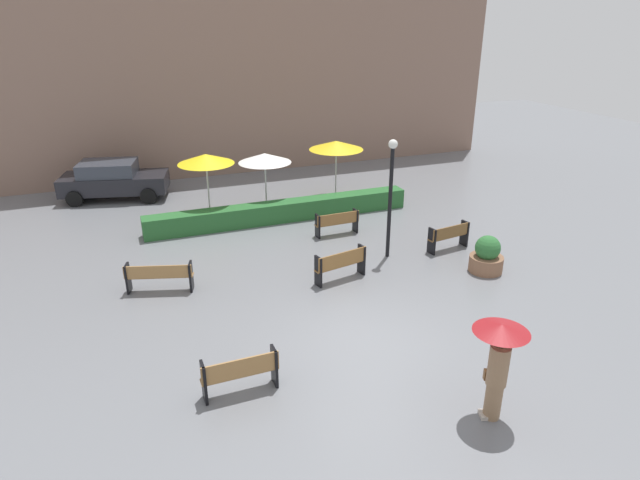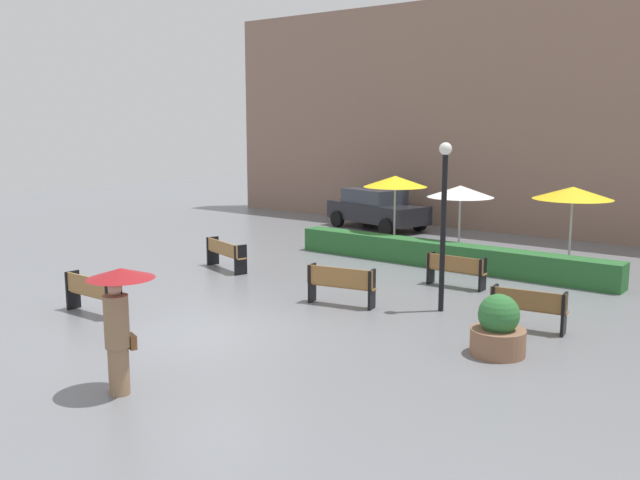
# 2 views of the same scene
# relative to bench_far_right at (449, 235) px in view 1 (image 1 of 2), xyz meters

# --- Properties ---
(ground_plane) EXTENTS (60.00, 60.00, 0.00)m
(ground_plane) POSITION_rel_bench_far_right_xyz_m (-4.83, -3.84, -0.51)
(ground_plane) COLOR slate
(bench_far_right) EXTENTS (1.54, 0.55, 0.86)m
(bench_far_right) POSITION_rel_bench_far_right_xyz_m (0.00, 0.00, 0.00)
(bench_far_right) COLOR brown
(bench_far_right) RESTS_ON ground
(bench_back_row) EXTENTS (1.57, 0.40, 0.83)m
(bench_back_row) POSITION_rel_bench_far_right_xyz_m (-2.88, 2.50, -0.02)
(bench_back_row) COLOR olive
(bench_back_row) RESTS_ON ground
(bench_mid_center) EXTENTS (1.65, 0.64, 0.91)m
(bench_mid_center) POSITION_rel_bench_far_right_xyz_m (-4.14, -0.75, 0.03)
(bench_mid_center) COLOR olive
(bench_mid_center) RESTS_ON ground
(bench_near_left) EXTENTS (1.57, 0.36, 0.87)m
(bench_near_left) POSITION_rel_bench_far_right_xyz_m (-8.04, -4.70, 0.01)
(bench_near_left) COLOR #9E7242
(bench_near_left) RESTS_ON ground
(bench_far_left) EXTENTS (1.85, 0.88, 0.84)m
(bench_far_left) POSITION_rel_bench_far_right_xyz_m (-9.08, 0.42, -0.00)
(bench_far_left) COLOR #9E7242
(bench_far_left) RESTS_ON ground
(pedestrian_with_umbrella) EXTENTS (1.04, 1.04, 1.99)m
(pedestrian_with_umbrella) POSITION_rel_bench_far_right_xyz_m (-3.72, -7.07, 0.82)
(pedestrian_with_umbrella) COLOR #8C6B4C
(pedestrian_with_umbrella) RESTS_ON ground
(planter_pot) EXTENTS (1.00, 1.00, 1.13)m
(planter_pot) POSITION_rel_bench_far_right_xyz_m (0.13, -1.77, -0.02)
(planter_pot) COLOR brown
(planter_pot) RESTS_ON ground
(lamp_post) EXTENTS (0.28, 0.28, 3.75)m
(lamp_post) POSITION_rel_bench_far_right_xyz_m (-2.10, 0.26, 1.81)
(lamp_post) COLOR black
(lamp_post) RESTS_ON ground
(patio_umbrella_yellow) EXTENTS (2.04, 2.04, 2.48)m
(patio_umbrella_yellow) POSITION_rel_bench_far_right_xyz_m (-6.70, 5.70, 1.79)
(patio_umbrella_yellow) COLOR silver
(patio_umbrella_yellow) RESTS_ON ground
(patio_umbrella_white) EXTENTS (2.01, 2.01, 2.28)m
(patio_umbrella_white) POSITION_rel_bench_far_right_xyz_m (-4.47, 5.83, 1.60)
(patio_umbrella_white) COLOR silver
(patio_umbrella_white) RESTS_ON ground
(patio_umbrella_yellow_far) EXTENTS (2.21, 2.21, 2.38)m
(patio_umbrella_yellow_far) POSITION_rel_bench_far_right_xyz_m (-1.30, 6.42, 1.70)
(patio_umbrella_yellow_far) COLOR silver
(patio_umbrella_yellow_far) RESTS_ON ground
(hedge_strip) EXTENTS (9.93, 0.70, 0.72)m
(hedge_strip) POSITION_rel_bench_far_right_xyz_m (-4.26, 4.56, -0.14)
(hedge_strip) COLOR #28602D
(hedge_strip) RESTS_ON ground
(building_facade) EXTENTS (28.00, 1.20, 8.88)m
(building_facade) POSITION_rel_bench_far_right_xyz_m (-4.83, 12.16, 3.94)
(building_facade) COLOR #846656
(building_facade) RESTS_ON ground
(parked_car) EXTENTS (4.50, 2.74, 1.57)m
(parked_car) POSITION_rel_bench_far_right_xyz_m (-9.93, 9.59, 0.31)
(parked_car) COLOR black
(parked_car) RESTS_ON ground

